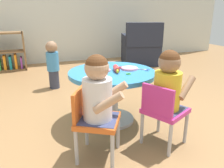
% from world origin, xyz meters
% --- Properties ---
extents(ground_plane, '(10.00, 10.00, 0.00)m').
position_xyz_m(ground_plane, '(0.00, 0.00, 0.00)').
color(ground_plane, '#9E7247').
extents(craft_table, '(0.83, 0.83, 0.52)m').
position_xyz_m(craft_table, '(0.00, 0.00, 0.38)').
color(craft_table, silver).
rests_on(craft_table, ground).
extents(child_chair_left, '(0.41, 0.41, 0.54)m').
position_xyz_m(child_chair_left, '(-0.33, -0.49, 0.31)').
color(child_chair_left, '#B7B7BC').
rests_on(child_chair_left, ground).
extents(seated_child_left, '(0.43, 0.41, 0.51)m').
position_xyz_m(seated_child_left, '(-0.30, -0.51, 0.53)').
color(seated_child_left, '#3F4772').
rests_on(seated_child_left, ground).
extents(child_chair_right, '(0.40, 0.40, 0.54)m').
position_xyz_m(child_chair_right, '(0.23, -0.55, 0.31)').
color(child_chair_right, '#B7B7BC').
rests_on(child_chair_right, ground).
extents(seated_child_right, '(0.43, 0.39, 0.51)m').
position_xyz_m(seated_child_right, '(0.26, -0.53, 0.53)').
color(seated_child_right, '#3F4772').
rests_on(seated_child_right, ground).
extents(armchair_dark, '(0.86, 0.87, 0.85)m').
position_xyz_m(armchair_dark, '(1.45, 2.15, 0.31)').
color(armchair_dark, '#232838').
rests_on(armchair_dark, ground).
extents(toddler_standing, '(0.17, 0.17, 0.67)m').
position_xyz_m(toddler_standing, '(-0.42, 1.22, 0.36)').
color(toddler_standing, '#33384C').
rests_on(toddler_standing, ground).
extents(rolling_pin, '(0.08, 0.23, 0.05)m').
position_xyz_m(rolling_pin, '(0.04, -0.02, 0.54)').
color(rolling_pin, '#D83F3F').
rests_on(rolling_pin, craft_table).
extents(craft_scissors, '(0.14, 0.13, 0.01)m').
position_xyz_m(craft_scissors, '(0.31, -0.07, 0.52)').
color(craft_scissors, silver).
rests_on(craft_scissors, craft_table).
extents(playdough_blob_0, '(0.16, 0.16, 0.02)m').
position_xyz_m(playdough_blob_0, '(0.18, 0.00, 0.53)').
color(playdough_blob_0, pink).
rests_on(playdough_blob_0, craft_table).
extents(playdough_blob_1, '(0.10, 0.10, 0.02)m').
position_xyz_m(playdough_blob_1, '(-0.06, 0.02, 0.53)').
color(playdough_blob_1, pink).
rests_on(playdough_blob_1, craft_table).
extents(cookie_cutter_0, '(0.05, 0.05, 0.01)m').
position_xyz_m(cookie_cutter_0, '(0.10, -0.16, 0.52)').
color(cookie_cutter_0, '#4CB259').
rests_on(cookie_cutter_0, craft_table).
extents(cookie_cutter_1, '(0.06, 0.06, 0.01)m').
position_xyz_m(cookie_cutter_1, '(0.12, 0.08, 0.52)').
color(cookie_cutter_1, red).
rests_on(cookie_cutter_1, craft_table).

